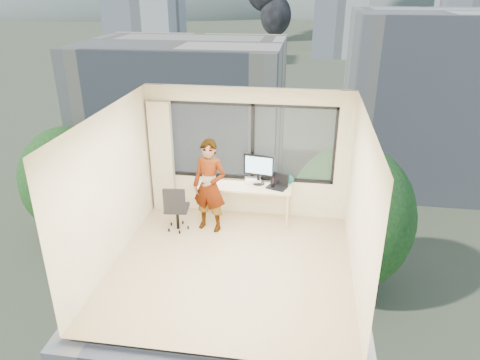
% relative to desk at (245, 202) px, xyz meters
% --- Properties ---
extents(floor, '(4.00, 4.00, 0.01)m').
position_rel_desk_xyz_m(floor, '(0.00, -1.66, -0.38)').
color(floor, tan).
rests_on(floor, ground).
extents(ceiling, '(4.00, 4.00, 0.01)m').
position_rel_desk_xyz_m(ceiling, '(0.00, -1.66, 2.23)').
color(ceiling, white).
rests_on(ceiling, ground).
extents(wall_front, '(4.00, 0.01, 2.60)m').
position_rel_desk_xyz_m(wall_front, '(0.00, -3.66, 0.93)').
color(wall_front, beige).
rests_on(wall_front, ground).
extents(wall_left, '(0.01, 4.00, 2.60)m').
position_rel_desk_xyz_m(wall_left, '(-2.00, -1.66, 0.93)').
color(wall_left, beige).
rests_on(wall_left, ground).
extents(wall_right, '(0.01, 4.00, 2.60)m').
position_rel_desk_xyz_m(wall_right, '(2.00, -1.66, 0.93)').
color(wall_right, beige).
rests_on(wall_right, ground).
extents(window_wall, '(3.30, 0.16, 1.55)m').
position_rel_desk_xyz_m(window_wall, '(0.05, 0.34, 1.15)').
color(window_wall, black).
rests_on(window_wall, ground).
extents(curtain, '(0.45, 0.14, 2.30)m').
position_rel_desk_xyz_m(curtain, '(-1.72, 0.22, 0.77)').
color(curtain, beige).
rests_on(curtain, floor).
extents(desk, '(1.80, 0.60, 0.75)m').
position_rel_desk_xyz_m(desk, '(0.00, 0.00, 0.00)').
color(desk, '#D0BB8B').
rests_on(desk, floor).
extents(chair, '(0.53, 0.53, 0.95)m').
position_rel_desk_xyz_m(chair, '(-1.23, -0.58, 0.10)').
color(chair, black).
rests_on(chair, floor).
extents(person, '(0.74, 0.57, 1.80)m').
position_rel_desk_xyz_m(person, '(-0.61, -0.46, 0.52)').
color(person, '#2D2D33').
rests_on(person, floor).
extents(monitor, '(0.62, 0.23, 0.61)m').
position_rel_desk_xyz_m(monitor, '(0.25, 0.12, 0.68)').
color(monitor, black).
rests_on(monitor, desk).
extents(game_console, '(0.35, 0.32, 0.07)m').
position_rel_desk_xyz_m(game_console, '(0.13, 0.18, 0.41)').
color(game_console, white).
rests_on(game_console, desk).
extents(laptop, '(0.48, 0.49, 0.24)m').
position_rel_desk_xyz_m(laptop, '(0.62, -0.03, 0.49)').
color(laptop, black).
rests_on(laptop, desk).
extents(cellphone, '(0.12, 0.08, 0.01)m').
position_rel_desk_xyz_m(cellphone, '(0.60, -0.13, 0.38)').
color(cellphone, black).
rests_on(cellphone, desk).
extents(pen_cup, '(0.09, 0.09, 0.09)m').
position_rel_desk_xyz_m(pen_cup, '(0.55, -0.03, 0.42)').
color(pen_cup, black).
rests_on(pen_cup, desk).
extents(handbag, '(0.29, 0.17, 0.21)m').
position_rel_desk_xyz_m(handbag, '(0.80, 0.19, 0.48)').
color(handbag, '#0C4A47').
rests_on(handbag, desk).
extents(exterior_ground, '(400.00, 400.00, 0.04)m').
position_rel_desk_xyz_m(exterior_ground, '(0.00, 118.34, -14.38)').
color(exterior_ground, '#515B3D').
rests_on(exterior_ground, ground).
extents(near_bldg_a, '(16.00, 12.00, 14.00)m').
position_rel_desk_xyz_m(near_bldg_a, '(-9.00, 28.34, -7.38)').
color(near_bldg_a, beige).
rests_on(near_bldg_a, exterior_ground).
extents(near_bldg_b, '(14.00, 13.00, 16.00)m').
position_rel_desk_xyz_m(near_bldg_b, '(12.00, 36.34, -6.38)').
color(near_bldg_b, beige).
rests_on(near_bldg_b, exterior_ground).
extents(far_tower_a, '(14.00, 14.00, 28.00)m').
position_rel_desk_xyz_m(far_tower_a, '(-35.00, 93.34, -0.38)').
color(far_tower_a, silver).
rests_on(far_tower_a, exterior_ground).
extents(far_tower_c, '(15.00, 15.00, 26.00)m').
position_rel_desk_xyz_m(far_tower_c, '(45.00, 138.34, -1.38)').
color(far_tower_c, silver).
rests_on(far_tower_c, exterior_ground).
extents(far_tower_d, '(16.00, 14.00, 22.00)m').
position_rel_desk_xyz_m(far_tower_d, '(-60.00, 148.34, -3.38)').
color(far_tower_d, silver).
rests_on(far_tower_d, exterior_ground).
extents(hill_a, '(288.00, 216.00, 90.00)m').
position_rel_desk_xyz_m(hill_a, '(-120.00, 318.34, -14.38)').
color(hill_a, slate).
rests_on(hill_a, exterior_ground).
extents(hill_b, '(300.00, 220.00, 96.00)m').
position_rel_desk_xyz_m(hill_b, '(100.00, 318.34, -14.38)').
color(hill_b, slate).
rests_on(hill_b, exterior_ground).
extents(tree_a, '(7.00, 7.00, 8.00)m').
position_rel_desk_xyz_m(tree_a, '(-16.00, 20.34, -10.38)').
color(tree_a, '#174619').
rests_on(tree_a, exterior_ground).
extents(tree_b, '(7.60, 7.60, 9.00)m').
position_rel_desk_xyz_m(tree_b, '(4.00, 16.34, -9.88)').
color(tree_b, '#174619').
rests_on(tree_b, exterior_ground).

